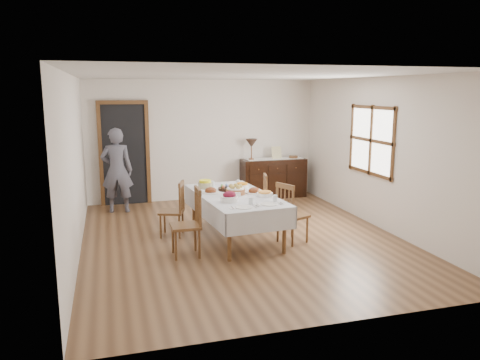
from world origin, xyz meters
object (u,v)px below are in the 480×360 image
object	(u,v)px
dining_table	(235,200)
chair_right_near	(291,213)
table_lamp	(251,144)
chair_right_far	(272,200)
sideboard	(273,178)
person	(117,168)
chair_left_near	(189,222)
chair_left_far	(174,209)

from	to	relation	value
dining_table	chair_right_near	xyz separation A→B (m)	(0.79, -0.42, -0.16)
dining_table	table_lamp	xyz separation A→B (m)	(1.12, 2.74, 0.57)
chair_right_far	chair_right_near	bearing A→B (deg)	-169.81
dining_table	sideboard	bearing A→B (deg)	53.51
sideboard	person	distance (m)	3.46
chair_left_near	chair_right_near	bearing A→B (deg)	95.25
person	chair_left_near	bearing A→B (deg)	114.37
chair_left_far	sideboard	world-z (taller)	chair_left_far
chair_right_near	table_lamp	distance (m)	3.26
sideboard	chair_right_near	bearing A→B (deg)	-105.12
chair_left_near	dining_table	bearing A→B (deg)	124.01
chair_right_far	person	bearing A→B (deg)	69.16
chair_left_far	person	distance (m)	2.09
chair_left_near	sideboard	world-z (taller)	chair_left_near
chair_left_near	chair_left_far	xyz separation A→B (m)	(-0.07, 1.00, -0.04)
dining_table	table_lamp	size ratio (longest dim) A/B	4.87
chair_left_near	person	distance (m)	3.02
person	table_lamp	world-z (taller)	person
dining_table	person	world-z (taller)	person
chair_left_near	chair_left_far	bearing A→B (deg)	-175.16
sideboard	dining_table	bearing A→B (deg)	-121.00
chair_right_far	person	size ratio (longest dim) A/B	0.52
dining_table	table_lamp	bearing A→B (deg)	62.23
chair_left_far	person	size ratio (longest dim) A/B	0.51
table_lamp	chair_left_far	bearing A→B (deg)	-131.57
chair_right_near	dining_table	bearing A→B (deg)	38.09
dining_table	person	xyz separation A→B (m)	(-1.77, 2.30, 0.24)
chair_right_far	dining_table	bearing A→B (deg)	136.72
chair_left_near	table_lamp	bearing A→B (deg)	149.81
dining_table	chair_left_near	xyz separation A→B (m)	(-0.84, -0.55, -0.14)
chair_left_near	sideboard	distance (m)	4.11
dining_table	chair_right_near	bearing A→B (deg)	-33.77
sideboard	table_lamp	distance (m)	0.94
chair_left_far	person	xyz separation A→B (m)	(-0.85, 1.85, 0.43)
person	chair_right_far	bearing A→B (deg)	152.57
sideboard	person	size ratio (longest dim) A/B	0.81
chair_left_far	chair_right_near	world-z (taller)	chair_right_near
sideboard	table_lamp	world-z (taller)	table_lamp
chair_left_far	chair_right_far	distance (m)	1.75
chair_right_far	sideboard	size ratio (longest dim) A/B	0.64
chair_left_far	table_lamp	xyz separation A→B (m)	(2.04, 2.30, 0.76)
chair_right_far	table_lamp	distance (m)	2.33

